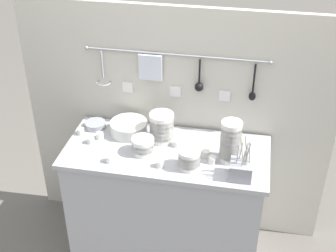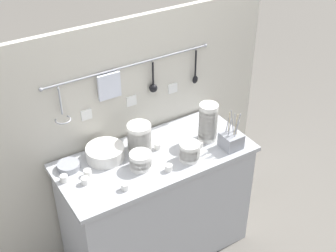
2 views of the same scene
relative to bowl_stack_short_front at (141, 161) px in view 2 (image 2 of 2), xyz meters
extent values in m
plane|color=#666059|center=(0.14, 0.05, -0.90)|extent=(20.00, 20.00, 0.00)
cube|color=#ADAFB5|center=(0.14, 0.05, -0.07)|extent=(1.27, 0.58, 0.03)
cube|color=#ADAFB5|center=(0.14, 0.05, -0.49)|extent=(1.22, 0.55, 0.81)
cube|color=beige|center=(0.14, 0.38, -0.07)|extent=(2.07, 0.04, 1.66)
cylinder|color=#93969E|center=(0.14, 0.34, 0.46)|extent=(1.15, 0.01, 0.01)
sphere|color=#93969E|center=(-0.44, 0.34, 0.46)|extent=(0.02, 0.02, 0.02)
sphere|color=#93969E|center=(0.71, 0.34, 0.46)|extent=(0.02, 0.02, 0.02)
cylinder|color=#93969E|center=(-0.34, 0.33, 0.36)|extent=(0.01, 0.01, 0.18)
torus|color=#93969E|center=(-0.34, 0.33, 0.23)|extent=(0.10, 0.10, 0.01)
cylinder|color=#93969E|center=(-0.34, 0.34, 0.46)|extent=(0.01, 0.01, 0.02)
cube|color=silver|center=(-0.02, 0.33, 0.37)|extent=(0.15, 0.02, 0.17)
cylinder|color=#93969E|center=(-0.02, 0.34, 0.46)|extent=(0.01, 0.01, 0.02)
cylinder|color=black|center=(0.29, 0.33, 0.37)|extent=(0.01, 0.01, 0.17)
sphere|color=black|center=(0.29, 0.33, 0.26)|extent=(0.06, 0.06, 0.06)
cylinder|color=#93969E|center=(0.29, 0.34, 0.46)|extent=(0.01, 0.01, 0.02)
cylinder|color=black|center=(0.62, 0.33, 0.35)|extent=(0.01, 0.01, 0.19)
ellipsoid|color=black|center=(0.62, 0.33, 0.23)|extent=(0.04, 0.02, 0.06)
cylinder|color=#93969E|center=(0.62, 0.34, 0.46)|extent=(0.01, 0.01, 0.02)
cube|color=white|center=(-0.18, 0.35, 0.20)|extent=(0.07, 0.01, 0.07)
cube|color=white|center=(0.14, 0.35, 0.20)|extent=(0.07, 0.01, 0.07)
cube|color=white|center=(0.45, 0.35, 0.20)|extent=(0.07, 0.01, 0.07)
cylinder|color=silver|center=(0.00, 0.00, -0.03)|extent=(0.14, 0.14, 0.05)
cylinder|color=silver|center=(0.00, 0.00, 0.00)|extent=(0.14, 0.14, 0.05)
cylinder|color=silver|center=(0.00, 0.00, 0.03)|extent=(0.14, 0.14, 0.05)
cylinder|color=silver|center=(0.30, -0.09, -0.03)|extent=(0.13, 0.13, 0.05)
cylinder|color=silver|center=(0.30, -0.09, 0.00)|extent=(0.13, 0.13, 0.05)
cylinder|color=silver|center=(0.30, -0.09, 0.02)|extent=(0.13, 0.13, 0.05)
cylinder|color=silver|center=(0.30, -0.09, 0.05)|extent=(0.13, 0.13, 0.05)
cylinder|color=silver|center=(0.08, 0.16, -0.03)|extent=(0.15, 0.15, 0.05)
cylinder|color=silver|center=(0.08, 0.16, 0.00)|extent=(0.15, 0.15, 0.05)
cylinder|color=silver|center=(0.08, 0.16, 0.03)|extent=(0.15, 0.15, 0.05)
cylinder|color=silver|center=(0.08, 0.16, 0.06)|extent=(0.15, 0.15, 0.05)
cylinder|color=silver|center=(0.08, 0.16, 0.09)|extent=(0.15, 0.15, 0.05)
cylinder|color=silver|center=(0.08, 0.16, 0.11)|extent=(0.15, 0.15, 0.05)
cylinder|color=silver|center=(0.53, 0.03, -0.02)|extent=(0.12, 0.12, 0.05)
cylinder|color=silver|center=(0.53, 0.03, 0.01)|extent=(0.12, 0.12, 0.05)
cylinder|color=silver|center=(0.53, 0.03, 0.04)|extent=(0.12, 0.12, 0.05)
cylinder|color=silver|center=(0.53, 0.03, 0.07)|extent=(0.12, 0.12, 0.05)
cylinder|color=silver|center=(0.53, 0.03, 0.10)|extent=(0.12, 0.12, 0.05)
cylinder|color=silver|center=(0.53, 0.03, 0.13)|extent=(0.12, 0.12, 0.05)
cylinder|color=silver|center=(0.53, 0.03, 0.16)|extent=(0.12, 0.12, 0.05)
cylinder|color=silver|center=(0.53, 0.03, 0.19)|extent=(0.12, 0.12, 0.05)
cylinder|color=silver|center=(-0.14, 0.20, -0.05)|extent=(0.24, 0.24, 0.01)
cylinder|color=silver|center=(-0.14, 0.20, -0.04)|extent=(0.24, 0.24, 0.01)
cylinder|color=silver|center=(-0.14, 0.20, -0.03)|extent=(0.24, 0.24, 0.01)
cylinder|color=silver|center=(-0.14, 0.20, -0.02)|extent=(0.24, 0.24, 0.01)
cylinder|color=silver|center=(-0.14, 0.20, -0.01)|extent=(0.24, 0.24, 0.01)
cylinder|color=silver|center=(-0.14, 0.20, 0.00)|extent=(0.24, 0.24, 0.01)
cylinder|color=silver|center=(-0.14, 0.20, 0.01)|extent=(0.24, 0.24, 0.01)
cylinder|color=silver|center=(-0.14, 0.20, 0.02)|extent=(0.24, 0.24, 0.01)
cylinder|color=silver|center=(-0.14, 0.20, 0.03)|extent=(0.24, 0.24, 0.01)
cylinder|color=#93969E|center=(-0.38, 0.22, -0.03)|extent=(0.14, 0.14, 0.04)
cube|color=#93969E|center=(0.60, -0.12, 0.00)|extent=(0.13, 0.13, 0.10)
cylinder|color=#93969E|center=(0.59, -0.09, 0.08)|extent=(0.02, 0.02, 0.17)
cylinder|color=#C6B793|center=(0.63, -0.14, 0.08)|extent=(0.01, 0.03, 0.16)
cylinder|color=#93969E|center=(0.58, -0.13, 0.09)|extent=(0.01, 0.03, 0.18)
cylinder|color=#93969E|center=(0.64, -0.11, 0.09)|extent=(0.02, 0.02, 0.18)
cylinder|color=#C6B793|center=(0.62, -0.14, 0.10)|extent=(0.03, 0.01, 0.20)
cylinder|color=#93969E|center=(0.62, -0.10, 0.11)|extent=(0.04, 0.02, 0.21)
cylinder|color=#93969E|center=(0.63, -0.14, 0.10)|extent=(0.03, 0.03, 0.20)
cylinder|color=#93969E|center=(0.61, -0.16, 0.08)|extent=(0.02, 0.03, 0.17)
cylinder|color=#C6B793|center=(0.60, -0.09, 0.11)|extent=(0.04, 0.04, 0.21)
cylinder|color=silver|center=(-0.35, 0.04, -0.03)|extent=(0.05, 0.05, 0.04)
cylinder|color=silver|center=(0.38, 0.03, -0.03)|extent=(0.05, 0.05, 0.04)
cylinder|color=silver|center=(0.19, 0.11, -0.03)|extent=(0.05, 0.05, 0.04)
cylinder|color=silver|center=(-0.45, 0.12, -0.03)|extent=(0.05, 0.05, 0.04)
cylinder|color=silver|center=(-0.31, 0.10, -0.03)|extent=(0.05, 0.05, 0.04)
cylinder|color=silver|center=(0.43, -0.02, -0.03)|extent=(0.05, 0.05, 0.04)
cylinder|color=silver|center=(0.13, -0.12, -0.03)|extent=(0.05, 0.05, 0.04)
cylinder|color=silver|center=(-0.18, -0.13, -0.03)|extent=(0.05, 0.05, 0.04)
camera|label=1|loc=(0.61, -2.27, 1.63)|focal=50.00mm
camera|label=2|loc=(-1.04, -2.00, 1.77)|focal=50.00mm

